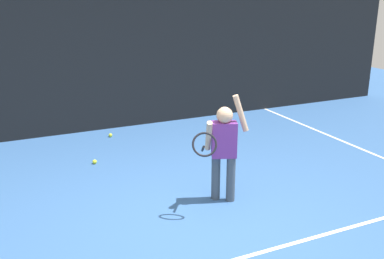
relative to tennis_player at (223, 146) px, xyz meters
The scene contains 11 objects.
ground_plane 0.97m from the tennis_player, 138.98° to the right, with size 20.00×20.00×0.00m, color #335B93.
court_line_baseline 1.48m from the tennis_player, 112.31° to the right, with size 9.00×0.05×0.00m, color white.
court_line_sideline 3.14m from the tennis_player, 10.85° to the left, with size 0.05×9.00×0.00m, color white.
back_fence_windscreen 3.74m from the tennis_player, 97.76° to the left, with size 13.12×0.08×3.36m, color black.
fence_post_2 3.82m from the tennis_player, 97.64° to the left, with size 0.09×0.09×3.51m, color slate.
fence_post_3 4.66m from the tennis_player, 53.30° to the left, with size 0.09×0.09×3.51m, color slate.
fence_post_4 7.03m from the tennis_player, 31.61° to the left, with size 0.09×0.09×3.51m, color slate.
tennis_player is the anchor object (origin of this frame).
tennis_ball_1 2.33m from the tennis_player, 122.27° to the left, with size 0.07×0.07×0.07m, color #CCE033.
tennis_ball_3 3.19m from the tennis_player, 101.85° to the left, with size 0.07×0.07×0.07m, color #CCE033.
tennis_ball_5 1.82m from the tennis_player, 56.56° to the left, with size 0.07×0.07×0.07m, color #CCE033.
Camera 1 is at (-1.94, -3.96, 2.52)m, focal length 41.02 mm.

